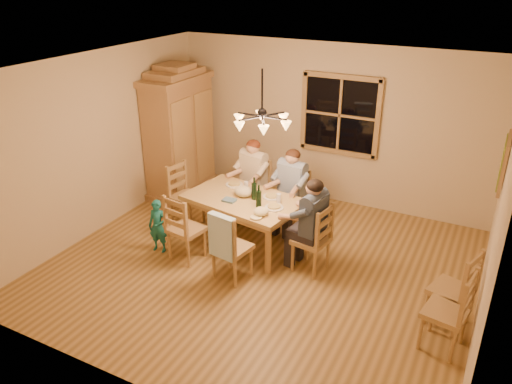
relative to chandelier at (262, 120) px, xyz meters
The scene contains 33 objects.
floor 2.08m from the chandelier, ahead, with size 5.50×5.50×0.00m, color brown.
ceiling 0.62m from the chandelier, ahead, with size 5.50×5.00×0.02m, color white.
wall_back 2.60m from the chandelier, 90.00° to the left, with size 5.50×0.02×2.70m, color beige.
wall_left 2.84m from the chandelier, behind, with size 0.02×5.00×2.70m, color beige.
wall_right 2.84m from the chandelier, ahead, with size 0.02×5.00×2.70m, color beige.
window 2.53m from the chandelier, 85.36° to the left, with size 1.30×0.06×1.30m.
painting 3.00m from the chandelier, 23.86° to the left, with size 0.06×0.78×0.64m.
chandelier is the anchor object (origin of this frame).
armoire 3.08m from the chandelier, 146.54° to the left, with size 0.66×1.40×2.30m.
dining_table 1.56m from the chandelier, 140.35° to the left, with size 1.78×1.25×0.76m.
chair_far_left 2.30m from the chandelier, 122.06° to the left, with size 0.50×0.48×0.99m.
chair_far_right 2.10m from the chandelier, 92.92° to the left, with size 0.50×0.48×0.99m.
chair_near_left 2.07m from the chandelier, 164.27° to the right, with size 0.50×0.48×0.99m.
chair_near_right 1.84m from the chandelier, 117.09° to the right, with size 0.50×0.48×0.99m.
chair_end_left 2.47m from the chandelier, 159.91° to the left, with size 0.48×0.50×0.99m.
chair_end_right 1.90m from the chandelier, 20.04° to the left, with size 0.48×0.50×0.99m.
adult_woman 1.92m from the chandelier, 122.06° to the left, with size 0.44×0.48×0.87m.
adult_plaid_man 1.67m from the chandelier, 92.92° to the left, with size 0.44×0.48×0.87m.
adult_slate_man 1.41m from the chandelier, 20.04° to the left, with size 0.48×0.44×0.87m.
towel 1.52m from the chandelier, 111.97° to the right, with size 0.38×0.10×0.58m, color #B1D9F0.
wine_bottle_a 1.28m from the chandelier, 127.46° to the left, with size 0.08×0.08×0.33m, color black.
wine_bottle_b 1.19m from the chandelier, 124.30° to the left, with size 0.08×0.08×0.33m, color black.
plate_woman 1.72m from the chandelier, 138.42° to the left, with size 0.26×0.26×0.02m, color white.
plate_plaid 1.45m from the chandelier, 103.06° to the left, with size 0.26×0.26×0.02m, color white.
plate_slate 1.34m from the chandelier, 82.69° to the left, with size 0.26×0.26×0.02m, color white.
wine_glass_a 1.52m from the chandelier, 131.66° to the left, with size 0.06×0.06×0.14m, color silver.
wine_glass_b 1.34m from the chandelier, 87.13° to the left, with size 0.06×0.06×0.14m, color silver.
cap 1.26m from the chandelier, 123.44° to the left, with size 0.20×0.20×0.11m, color beige.
napkin 1.46m from the chandelier, 160.43° to the left, with size 0.18×0.14×0.03m, color slate.
cloth_bundle 1.42m from the chandelier, 138.93° to the left, with size 0.28×0.22×0.15m, color #BBB188.
child 2.27m from the chandelier, 168.18° to the right, with size 0.29×0.19×0.80m, color #1A7577.
chair_spare_front 3.07m from the chandelier, 12.38° to the right, with size 0.49×0.50×0.99m.
chair_spare_back 3.03m from the chandelier, ahead, with size 0.53×0.55×0.99m.
Camera 1 is at (2.62, -5.25, 3.80)m, focal length 35.00 mm.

